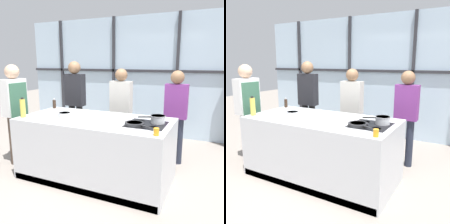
% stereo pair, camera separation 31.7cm
% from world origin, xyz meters
% --- Properties ---
extents(ground_plane, '(18.00, 18.00, 0.00)m').
position_xyz_m(ground_plane, '(0.00, 0.00, 0.00)').
color(ground_plane, gray).
extents(back_window_wall, '(6.40, 0.10, 2.80)m').
position_xyz_m(back_window_wall, '(0.00, 2.50, 1.40)').
color(back_window_wall, silver).
rests_on(back_window_wall, ground_plane).
extents(demo_island, '(2.25, 1.07, 0.93)m').
position_xyz_m(demo_island, '(0.00, -0.00, 0.46)').
color(demo_island, silver).
rests_on(demo_island, ground_plane).
extents(chef, '(0.24, 0.42, 1.71)m').
position_xyz_m(chef, '(-1.51, -0.04, 0.98)').
color(chef, '#47382D').
rests_on(chef, ground_plane).
extents(spectator_far_left, '(0.40, 0.25, 1.76)m').
position_xyz_m(spectator_far_left, '(-1.00, 1.04, 1.03)').
color(spectator_far_left, black).
rests_on(spectator_far_left, ground_plane).
extents(spectator_center_left, '(0.40, 0.23, 1.63)m').
position_xyz_m(spectator_center_left, '(0.00, 1.04, 0.94)').
color(spectator_center_left, black).
rests_on(spectator_center_left, ground_plane).
extents(spectator_center_right, '(0.38, 0.23, 1.61)m').
position_xyz_m(spectator_center_right, '(1.00, 1.04, 0.94)').
color(spectator_center_right, '#232838').
rests_on(spectator_center_right, ground_plane).
extents(frying_pan, '(0.43, 0.31, 0.04)m').
position_xyz_m(frying_pan, '(0.67, -0.13, 0.95)').
color(frying_pan, '#232326').
rests_on(frying_pan, demo_island).
extents(saucepan, '(0.35, 0.22, 0.10)m').
position_xyz_m(saucepan, '(0.91, 0.12, 0.99)').
color(saucepan, silver).
rests_on(saucepan, demo_island).
extents(white_plate, '(0.28, 0.28, 0.01)m').
position_xyz_m(white_plate, '(-0.53, 0.19, 0.94)').
color(white_plate, white).
rests_on(white_plate, demo_island).
extents(mixing_bowl, '(0.20, 0.20, 0.06)m').
position_xyz_m(mixing_bowl, '(-0.48, -0.07, 0.96)').
color(mixing_bowl, silver).
rests_on(mixing_bowl, demo_island).
extents(oil_bottle, '(0.08, 0.08, 0.30)m').
position_xyz_m(oil_bottle, '(-1.02, -0.36, 1.07)').
color(oil_bottle, '#E0CC4C').
rests_on(oil_bottle, demo_island).
extents(pepper_grinder, '(0.06, 0.06, 0.18)m').
position_xyz_m(pepper_grinder, '(-1.03, 0.41, 1.01)').
color(pepper_grinder, '#332319').
rests_on(pepper_grinder, demo_island).
extents(juice_glass_near, '(0.06, 0.06, 0.09)m').
position_xyz_m(juice_glass_near, '(1.02, -0.44, 0.97)').
color(juice_glass_near, orange).
rests_on(juice_glass_near, demo_island).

